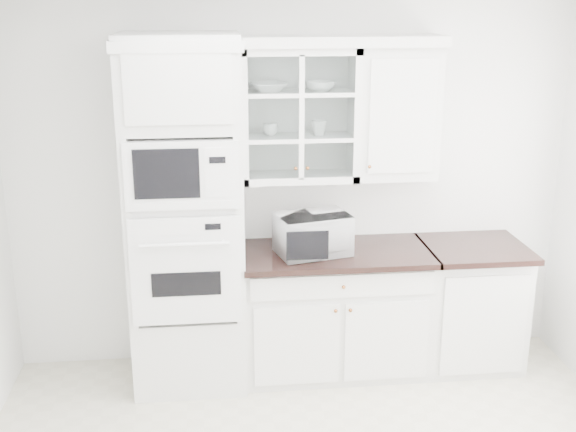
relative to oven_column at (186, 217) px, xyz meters
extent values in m
cube|color=white|center=(0.75, 0.32, 0.15)|extent=(4.00, 0.02, 2.70)
cube|color=silver|center=(0.00, 0.01, 0.00)|extent=(0.76, 0.65, 2.40)
cube|color=white|center=(0.00, -0.33, -0.26)|extent=(0.70, 0.03, 0.72)
cube|color=black|center=(0.00, -0.35, -0.34)|extent=(0.44, 0.01, 0.16)
cube|color=white|center=(0.00, -0.33, 0.37)|extent=(0.70, 0.03, 0.43)
cube|color=black|center=(-0.09, -0.35, 0.39)|extent=(0.40, 0.01, 0.31)
cube|color=silver|center=(1.03, 0.03, -0.76)|extent=(1.30, 0.60, 0.88)
cube|color=black|center=(1.03, 0.00, -0.30)|extent=(1.32, 0.67, 0.04)
cube|color=silver|center=(2.03, 0.03, -0.76)|extent=(0.70, 0.60, 0.88)
cube|color=black|center=(2.03, 0.00, -0.30)|extent=(0.72, 0.67, 0.04)
cube|color=silver|center=(0.78, 0.17, 0.65)|extent=(0.80, 0.33, 0.90)
cube|color=silver|center=(0.78, 0.17, 0.50)|extent=(0.74, 0.29, 0.02)
cube|color=silver|center=(0.78, 0.17, 0.80)|extent=(0.74, 0.29, 0.02)
cube|color=silver|center=(1.46, 0.17, 0.65)|extent=(0.55, 0.33, 0.90)
cube|color=white|center=(0.68, 0.14, 1.14)|extent=(2.14, 0.38, 0.07)
imported|color=white|center=(0.86, -0.01, -0.14)|extent=(0.56, 0.50, 0.28)
imported|color=white|center=(0.58, 0.15, 0.84)|extent=(0.28, 0.28, 0.06)
imported|color=white|center=(0.92, 0.16, 0.84)|extent=(0.22, 0.22, 0.06)
imported|color=white|center=(0.59, 0.18, 0.55)|extent=(0.13, 0.13, 0.08)
imported|color=white|center=(0.92, 0.15, 0.56)|extent=(0.11, 0.11, 0.10)
camera|label=1|loc=(0.18, -4.65, 1.43)|focal=45.00mm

